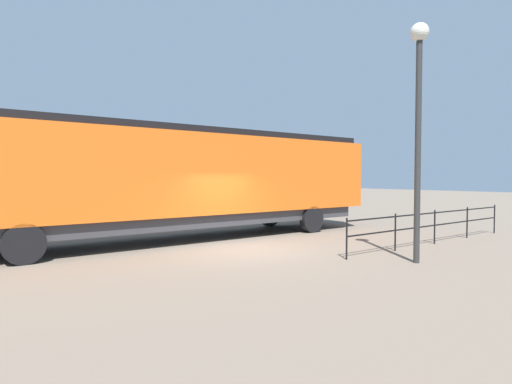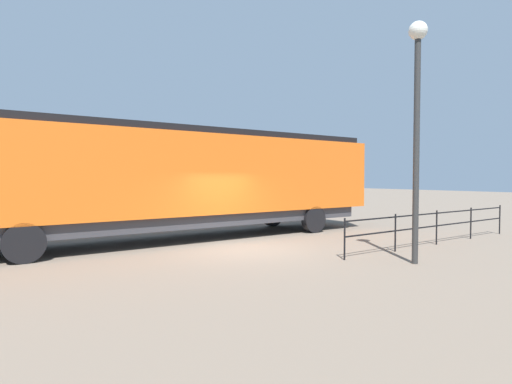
# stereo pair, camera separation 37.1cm
# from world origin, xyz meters

# --- Properties ---
(ground_plane) EXTENTS (120.00, 120.00, 0.00)m
(ground_plane) POSITION_xyz_m (0.00, 0.00, 0.00)
(ground_plane) COLOR #756656
(locomotive) EXTENTS (3.12, 16.54, 4.07)m
(locomotive) POSITION_xyz_m (-3.09, -0.24, 2.29)
(locomotive) COLOR orange
(locomotive) RESTS_ON ground_plane
(lamp_post) EXTENTS (0.49, 0.49, 6.40)m
(lamp_post) POSITION_xyz_m (4.43, 2.49, 4.35)
(lamp_post) COLOR #2D2D2D
(lamp_post) RESTS_ON ground_plane
(platform_fence) EXTENTS (0.05, 9.17, 1.17)m
(platform_fence) POSITION_xyz_m (3.00, 5.89, 0.77)
(platform_fence) COLOR black
(platform_fence) RESTS_ON ground_plane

